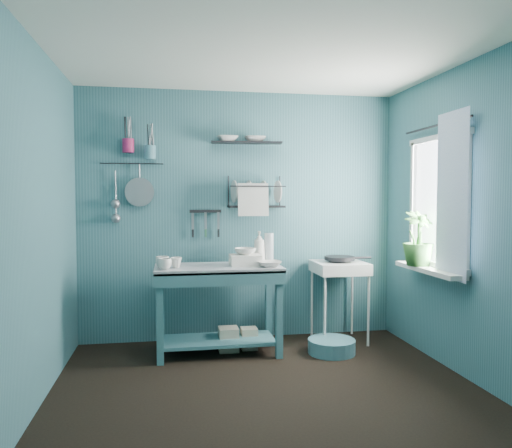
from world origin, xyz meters
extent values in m
plane|color=black|center=(0.00, 0.00, 0.00)|extent=(3.20, 3.20, 0.00)
plane|color=silver|center=(0.00, 0.00, 2.50)|extent=(3.20, 3.20, 0.00)
plane|color=#325F67|center=(0.00, 1.50, 1.25)|extent=(3.20, 0.00, 3.20)
plane|color=#325F67|center=(0.00, -1.50, 1.25)|extent=(3.20, 0.00, 3.20)
plane|color=#325F67|center=(-1.60, 0.00, 1.25)|extent=(0.00, 3.00, 3.00)
plane|color=#325F67|center=(1.60, 0.00, 1.25)|extent=(0.00, 3.00, 3.00)
cube|color=#356970|center=(-0.28, 1.01, 0.41)|extent=(1.24, 0.79, 0.81)
imported|color=silver|center=(-0.76, 0.85, 0.86)|extent=(0.12, 0.12, 0.10)
imported|color=silver|center=(-0.66, 0.95, 0.86)|extent=(0.14, 0.14, 0.09)
imported|color=silver|center=(-0.78, 1.01, 0.86)|extent=(0.17, 0.17, 0.10)
cube|color=silver|center=(-0.03, 0.99, 0.86)|extent=(0.28, 0.22, 0.10)
imported|color=silver|center=(-0.03, 0.99, 0.94)|extent=(0.20, 0.19, 0.06)
imported|color=silver|center=(0.14, 1.21, 0.96)|extent=(0.11, 0.12, 0.30)
cylinder|color=#AEBDC2|center=(0.24, 1.23, 0.95)|extent=(0.09, 0.09, 0.28)
imported|color=silver|center=(0.17, 0.86, 0.84)|extent=(0.22, 0.22, 0.05)
cube|color=silver|center=(0.96, 1.20, 0.40)|extent=(0.55, 0.55, 0.80)
cylinder|color=black|center=(0.96, 1.20, 0.83)|extent=(0.30, 0.30, 0.03)
cube|color=black|center=(-0.35, 1.47, 1.30)|extent=(0.32, 0.06, 0.03)
cube|color=black|center=(0.14, 1.37, 1.50)|extent=(0.57, 0.29, 0.32)
cube|color=black|center=(0.05, 1.40, 1.98)|extent=(0.72, 0.26, 0.02)
imported|color=silver|center=(-0.14, 1.40, 2.07)|extent=(0.22, 0.22, 0.05)
imported|color=silver|center=(0.14, 1.40, 2.04)|extent=(0.24, 0.24, 0.05)
cylinder|color=#991C4C|center=(-1.09, 1.42, 1.93)|extent=(0.11, 0.11, 0.13)
cylinder|color=teal|center=(-0.89, 1.42, 1.87)|extent=(0.11, 0.11, 0.13)
cylinder|color=gray|center=(-1.00, 1.45, 1.49)|extent=(0.28, 0.03, 0.28)
cylinder|color=gray|center=(-1.22, 1.46, 1.55)|extent=(0.01, 0.01, 0.30)
cylinder|color=gray|center=(-1.22, 1.46, 1.41)|extent=(0.01, 0.01, 0.30)
cylinder|color=black|center=(-1.07, 1.47, 1.77)|extent=(0.60, 0.01, 0.01)
plane|color=white|center=(1.59, 0.45, 1.40)|extent=(0.00, 1.10, 1.10)
cube|color=silver|center=(1.50, 0.45, 0.81)|extent=(0.16, 0.95, 0.04)
plane|color=white|center=(1.52, 0.15, 1.45)|extent=(0.00, 1.35, 1.35)
cylinder|color=black|center=(1.54, 0.45, 2.05)|extent=(0.02, 1.05, 0.02)
imported|color=#31692A|center=(1.47, 0.58, 1.07)|extent=(0.32, 0.32, 0.49)
cube|color=gray|center=(-0.18, 1.06, 0.11)|extent=(0.18, 0.18, 0.22)
cube|color=gray|center=(0.02, 1.09, 0.10)|extent=(0.15, 0.15, 0.20)
cylinder|color=teal|center=(0.75, 0.82, 0.07)|extent=(0.44, 0.44, 0.13)
camera|label=1|loc=(-0.71, -3.52, 1.43)|focal=35.00mm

